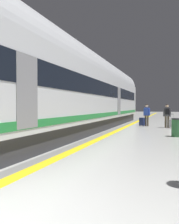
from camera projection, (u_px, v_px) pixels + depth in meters
name	position (u px, v px, depth m)	size (l,w,h in m)	color
safety_line_strip	(110.00, 134.00, 11.54)	(0.36, 80.00, 0.01)	yellow
tactile_edge_band	(105.00, 134.00, 11.64)	(0.53, 80.00, 0.01)	slate
high_speed_train	(64.00, 87.00, 10.85)	(2.94, 31.78, 4.97)	#38383D
passenger_near	(167.00, 114.00, 14.87)	(0.51, 0.33, 1.64)	brown
suitcase_near	(172.00, 123.00, 14.59)	(0.40, 0.28, 0.98)	#9E9EA3
passenger_mid	(147.00, 113.00, 16.14)	(0.49, 0.29, 1.65)	brown
suitcase_mid	(142.00, 122.00, 16.13)	(0.44, 0.35, 0.64)	#19234C
waste_bin	(176.00, 127.00, 10.54)	(0.46, 0.46, 0.91)	#2D6638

